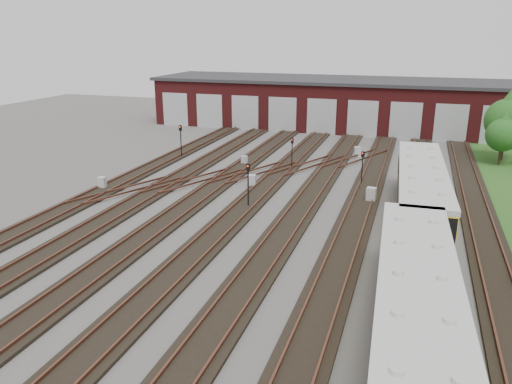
% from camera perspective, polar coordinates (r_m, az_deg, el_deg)
% --- Properties ---
extents(ground, '(120.00, 120.00, 0.00)m').
position_cam_1_polar(ground, '(31.05, -1.02, -5.29)').
color(ground, '#44413F').
rests_on(ground, ground).
extents(track_network, '(30.40, 70.00, 0.33)m').
position_cam_1_polar(track_network, '(31.57, -0.96, -4.68)').
color(track_network, black).
rests_on(track_network, ground).
extents(maintenance_shed, '(51.00, 12.50, 6.35)m').
position_cam_1_polar(maintenance_shed, '(68.20, 10.15, 9.98)').
color(maintenance_shed, '#571517').
rests_on(maintenance_shed, ground).
extents(metro_train, '(3.70, 48.59, 3.40)m').
position_cam_1_polar(metro_train, '(20.03, 17.78, -13.44)').
color(metro_train, black).
rests_on(metro_train, ground).
extents(signal_mast_0, '(0.28, 0.27, 3.35)m').
position_cam_1_polar(signal_mast_0, '(50.78, -8.60, 6.23)').
color(signal_mast_0, black).
rests_on(signal_mast_0, ground).
extents(signal_mast_1, '(0.26, 0.24, 3.30)m').
position_cam_1_polar(signal_mast_1, '(35.66, -0.90, 1.40)').
color(signal_mast_1, black).
rests_on(signal_mast_1, ground).
extents(signal_mast_2, '(0.26, 0.25, 2.86)m').
position_cam_1_polar(signal_mast_2, '(46.50, 4.14, 4.91)').
color(signal_mast_2, black).
rests_on(signal_mast_2, ground).
extents(signal_mast_3, '(0.27, 0.26, 2.81)m').
position_cam_1_polar(signal_mast_3, '(42.33, 12.07, 3.23)').
color(signal_mast_3, black).
rests_on(signal_mast_3, ground).
extents(relay_cabinet_0, '(0.67, 0.59, 1.02)m').
position_cam_1_polar(relay_cabinet_0, '(42.31, -17.19, 0.98)').
color(relay_cabinet_0, '#B3B6B8').
rests_on(relay_cabinet_0, ground).
extents(relay_cabinet_1, '(0.61, 0.55, 0.87)m').
position_cam_1_polar(relay_cabinet_1, '(47.98, -1.34, 3.63)').
color(relay_cabinet_1, '#B3B6B8').
rests_on(relay_cabinet_1, ground).
extents(relay_cabinet_2, '(0.69, 0.61, 1.02)m').
position_cam_1_polar(relay_cabinet_2, '(41.00, -0.47, 1.27)').
color(relay_cabinet_2, '#B3B6B8').
rests_on(relay_cabinet_2, ground).
extents(relay_cabinet_3, '(0.76, 0.69, 1.04)m').
position_cam_1_polar(relay_cabinet_3, '(52.10, 11.52, 4.52)').
color(relay_cabinet_3, '#B3B6B8').
rests_on(relay_cabinet_3, ground).
extents(relay_cabinet_4, '(0.75, 0.65, 1.15)m').
position_cam_1_polar(relay_cabinet_4, '(38.22, 13.03, -0.34)').
color(relay_cabinet_4, '#B3B6B8').
rests_on(relay_cabinet_4, ground).
extents(tree_0, '(4.23, 4.23, 7.01)m').
position_cam_1_polar(tree_0, '(54.60, 26.84, 7.84)').
color(tree_0, '#2F2115').
rests_on(tree_0, ground).
extents(tree_1, '(3.13, 3.13, 5.19)m').
position_cam_1_polar(tree_1, '(52.53, 26.43, 6.26)').
color(tree_1, '#2F2115').
rests_on(tree_1, ground).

